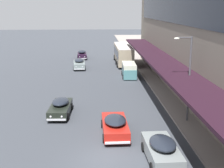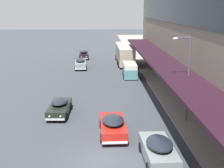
% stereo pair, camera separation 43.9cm
% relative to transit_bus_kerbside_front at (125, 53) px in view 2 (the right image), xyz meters
% --- Properties ---
extents(ground, '(240.00, 240.00, 0.00)m').
position_rel_transit_bus_kerbside_front_xyz_m(ground, '(-4.19, -34.54, -1.81)').
color(ground, '#3A3E45').
extents(transit_bus_kerbside_front, '(2.76, 11.07, 3.15)m').
position_rel_transit_bus_kerbside_front_xyz_m(transit_bus_kerbside_front, '(0.00, 0.00, 0.00)').
color(transit_bus_kerbside_front, tan).
rests_on(transit_bus_kerbside_front, ground).
extents(sedan_far_back, '(1.96, 4.81, 1.42)m').
position_rel_transit_bus_kerbside_front_xyz_m(sedan_far_back, '(-7.91, -25.77, -1.09)').
color(sedan_far_back, black).
rests_on(sedan_far_back, ground).
extents(sedan_oncoming_front, '(2.03, 4.87, 1.49)m').
position_rel_transit_bus_kerbside_front_xyz_m(sedan_oncoming_front, '(-3.31, -30.58, -1.06)').
color(sedan_oncoming_front, '#AE1D15').
rests_on(sedan_oncoming_front, ground).
extents(sedan_second_near, '(2.05, 5.06, 1.54)m').
position_rel_transit_bus_kerbside_front_xyz_m(sedan_second_near, '(-7.30, -3.98, -1.04)').
color(sedan_second_near, gray).
rests_on(sedan_second_near, ground).
extents(sedan_lead_mid, '(1.95, 4.60, 1.60)m').
position_rel_transit_bus_kerbside_front_xyz_m(sedan_lead_mid, '(-7.25, 5.79, -1.02)').
color(sedan_lead_mid, black).
rests_on(sedan_lead_mid, ground).
extents(sedan_trailing_mid, '(2.04, 4.79, 1.60)m').
position_rel_transit_bus_kerbside_front_xyz_m(sedan_trailing_mid, '(-0.67, -34.95, -1.01)').
color(sedan_trailing_mid, gray).
rests_on(sedan_trailing_mid, ground).
extents(vw_van, '(1.99, 4.59, 1.96)m').
position_rel_transit_bus_kerbside_front_xyz_m(vw_van, '(-0.14, -10.67, -0.71)').
color(vw_van, teal).
rests_on(vw_van, ground).
extents(street_lamp, '(1.50, 0.28, 7.03)m').
position_rel_transit_bus_kerbside_front_xyz_m(street_lamp, '(2.74, -28.23, 2.43)').
color(street_lamp, '#4C4C51').
rests_on(street_lamp, sidewalk_kerb).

